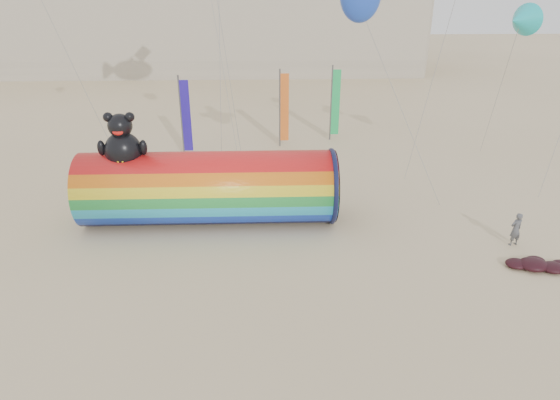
{
  "coord_description": "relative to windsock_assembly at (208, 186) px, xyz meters",
  "views": [
    {
      "loc": [
        -0.17,
        -17.01,
        10.96
      ],
      "look_at": [
        0.5,
        1.5,
        2.4
      ],
      "focal_mm": 32.0,
      "sensor_mm": 36.0,
      "label": 1
    }
  ],
  "objects": [
    {
      "name": "fabric_bundle",
      "position": [
        13.57,
        -4.73,
        -1.63
      ],
      "size": [
        2.62,
        1.35,
        0.41
      ],
      "color": "#360912",
      "rests_on": "ground"
    },
    {
      "name": "kite_handler",
      "position": [
        13.46,
        -2.82,
        -1.03
      ],
      "size": [
        0.64,
        0.51,
        1.54
      ],
      "primitive_type": "imported",
      "rotation": [
        0.0,
        0.0,
        3.42
      ],
      "color": "#4C4E53",
      "rests_on": "ground"
    },
    {
      "name": "windsock_assembly",
      "position": [
        0.0,
        0.0,
        0.0
      ],
      "size": [
        11.78,
        3.59,
        5.43
      ],
      "color": "red",
      "rests_on": "ground"
    },
    {
      "name": "ground",
      "position": [
        2.74,
        -4.47,
        -1.8
      ],
      "size": [
        160.0,
        160.0,
        0.0
      ],
      "primitive_type": "plane",
      "color": "#CCB58C",
      "rests_on": "ground"
    },
    {
      "name": "festival_banners",
      "position": [
        3.08,
        10.87,
        0.84
      ],
      "size": [
        10.47,
        3.25,
        5.2
      ],
      "color": "#59595E",
      "rests_on": "ground"
    }
  ]
}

